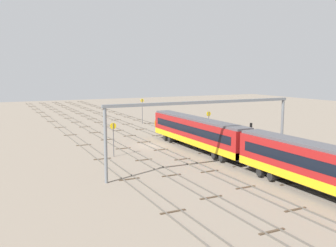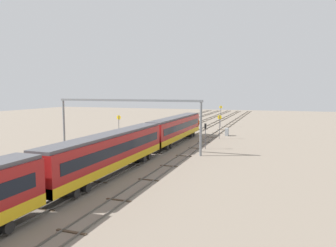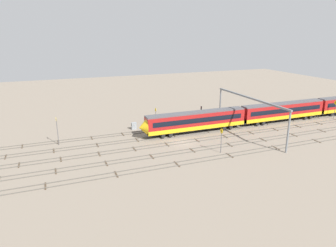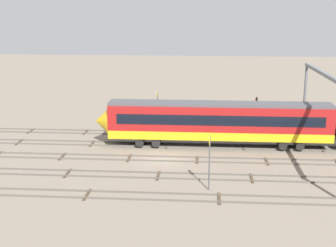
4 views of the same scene
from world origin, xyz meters
name	(u,v)px [view 3 (image 3 of 4)]	position (x,y,z in m)	size (l,w,h in m)	color
ground_plane	(182,142)	(0.00, 0.00, 0.00)	(209.43, 209.43, 0.00)	gray
track_near_foreground	(165,129)	(0.00, -9.79, 0.07)	(193.43, 2.40, 0.16)	#59544C
track_with_train	(173,135)	(0.00, -4.89, 0.07)	(193.43, 2.40, 0.16)	#59544C
track_middle	(182,142)	(0.00, 0.00, 0.07)	(193.43, 2.40, 0.16)	#59544C
track_second_far	(192,150)	(0.00, 4.89, 0.07)	(193.43, 2.40, 0.16)	#59544C
track_far_background	(204,159)	(0.00, 9.79, 0.07)	(193.43, 2.40, 0.16)	#59544C
train	(317,107)	(-42.31, -4.89, 2.66)	(100.00, 3.24, 4.80)	maroon
overhead_gantry	(250,105)	(-16.25, 0.16, 6.71)	(0.40, 25.19, 8.46)	slate
speed_sign_near_foreground	(335,107)	(-45.25, -1.88, 3.23)	(0.14, 0.99, 4.85)	#4C4C51
speed_sign_mid_trackside	(221,137)	(-4.55, 7.88, 3.14)	(0.14, 0.91, 4.82)	#4C4C51
speed_sign_far_trackside	(156,115)	(1.69, -11.79, 3.14)	(0.14, 0.86, 4.90)	#4C4C51
speed_sign_distant_end	(57,128)	(24.14, -8.14, 3.61)	(0.14, 0.80, 5.81)	#4C4C51
signal_light_trackside_approach	(201,112)	(-10.40, -11.55, 2.86)	(0.31, 0.32, 4.35)	#4C4C51
relay_cabinet	(134,126)	(6.94, -12.53, 0.84)	(1.18, 0.67, 1.67)	gray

